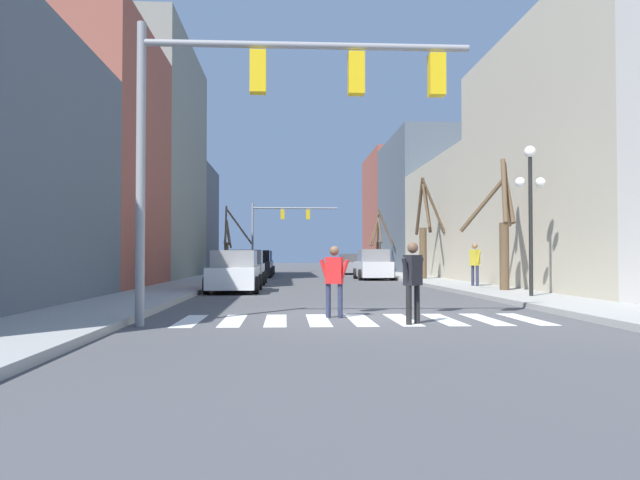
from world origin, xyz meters
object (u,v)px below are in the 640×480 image
object	(u,v)px
traffic_signal_far	(278,222)
car_driving_away_lane	(373,266)
car_parked_right_near	(261,263)
traffic_signal_near	(267,102)
car_parked_left_far	(246,268)
car_at_intersection	(257,265)
pedestrian_near_right_corner	(334,275)
street_lamp_right_corner	(530,190)
pedestrian_crossing_street	(475,261)
street_tree_left_mid	(503,226)
pedestrian_waiting_at_curb	(413,276)
street_tree_right_far	(228,244)
street_tree_right_mid	(379,244)
street_tree_left_far	(424,233)
car_parked_left_mid	(351,265)
car_parked_left_near	(235,272)

from	to	relation	value
traffic_signal_far	car_driving_away_lane	xyz separation A→B (m)	(5.77, -16.91, -3.50)
car_parked_right_near	traffic_signal_near	bearing A→B (deg)	-177.49
car_parked_right_near	car_parked_left_far	size ratio (longest dim) A/B	1.10
car_at_intersection	car_parked_left_far	world-z (taller)	car_at_intersection
pedestrian_near_right_corner	street_lamp_right_corner	bearing A→B (deg)	56.74
pedestrian_crossing_street	car_parked_right_near	bearing A→B (deg)	3.59
car_driving_away_lane	pedestrian_crossing_street	xyz separation A→B (m)	(2.63, -11.21, 0.37)
street_tree_left_mid	pedestrian_waiting_at_curb	bearing A→B (deg)	-118.64
traffic_signal_far	pedestrian_waiting_at_curb	bearing A→B (deg)	-85.56
pedestrian_near_right_corner	pedestrian_waiting_at_curb	bearing A→B (deg)	-24.02
pedestrian_crossing_street	street_tree_right_far	xyz separation A→B (m)	(-11.67, 17.33, 1.00)
pedestrian_crossing_street	street_tree_right_mid	world-z (taller)	street_tree_right_mid
traffic_signal_far	car_parked_left_far	bearing A→B (deg)	-93.36
traffic_signal_near	traffic_signal_far	distance (m)	41.03
traffic_signal_near	street_tree_left_far	xyz separation A→B (m)	(8.02, 21.78, -1.74)
pedestrian_near_right_corner	car_parked_left_far	bearing A→B (deg)	119.53
traffic_signal_far	pedestrian_near_right_corner	size ratio (longest dim) A/B	4.64
car_parked_left_mid	car_at_intersection	distance (m)	9.90
street_lamp_right_corner	car_parked_right_near	world-z (taller)	street_lamp_right_corner
car_parked_right_near	street_tree_left_far	world-z (taller)	street_tree_left_far
street_tree_left_mid	pedestrian_near_right_corner	bearing A→B (deg)	-129.27
car_parked_left_far	street_tree_left_mid	distance (m)	13.14
pedestrian_near_right_corner	car_parked_left_mid	bearing A→B (deg)	102.65
car_parked_left_near	street_tree_left_mid	distance (m)	10.11
traffic_signal_near	street_tree_right_far	size ratio (longest dim) A/B	1.42
street_tree_right_far	street_tree_left_far	distance (m)	14.34
street_tree_right_far	pedestrian_waiting_at_curb	bearing A→B (deg)	-77.92
car_parked_left_mid	pedestrian_near_right_corner	world-z (taller)	pedestrian_near_right_corner
car_parked_left_near	car_driving_away_lane	distance (m)	14.26
car_parked_left_near	street_tree_right_far	size ratio (longest dim) A/B	1.01
pedestrian_near_right_corner	street_tree_left_mid	distance (m)	10.72
car_parked_left_near	car_parked_right_near	distance (m)	23.55
car_driving_away_lane	car_at_intersection	bearing A→B (deg)	57.29
car_parked_left_far	pedestrian_crossing_street	size ratio (longest dim) A/B	2.41
car_parked_left_near	car_parked_left_mid	bearing A→B (deg)	-16.38
street_lamp_right_corner	car_parked_left_near	distance (m)	11.19
car_at_intersection	street_tree_right_far	bearing A→B (deg)	51.35
street_lamp_right_corner	car_at_intersection	world-z (taller)	street_lamp_right_corner
car_at_intersection	traffic_signal_near	bearing A→B (deg)	-176.93
car_parked_left_far	pedestrian_waiting_at_curb	size ratio (longest dim) A/B	2.59
car_parked_left_far	pedestrian_near_right_corner	distance (m)	17.13
traffic_signal_near	street_tree_left_far	world-z (taller)	traffic_signal_near
street_tree_left_far	street_tree_left_mid	world-z (taller)	street_tree_left_far
pedestrian_crossing_street	street_tree_left_mid	world-z (taller)	street_tree_left_mid
car_driving_away_lane	street_tree_right_mid	xyz separation A→B (m)	(2.29, 12.88, 1.57)
car_driving_away_lane	car_parked_left_near	bearing A→B (deg)	150.16
car_parked_left_near	traffic_signal_near	bearing A→B (deg)	-172.26
traffic_signal_near	pedestrian_near_right_corner	distance (m)	4.04
street_lamp_right_corner	car_driving_away_lane	bearing A→B (deg)	97.57
street_lamp_right_corner	car_parked_right_near	size ratio (longest dim) A/B	0.99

